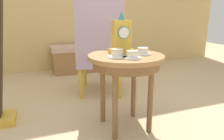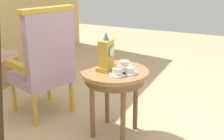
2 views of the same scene
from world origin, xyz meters
The scene contains 7 objects.
ground_plane centered at (0.00, 0.00, 0.00)m, with size 10.00×10.00×0.00m, color tan.
side_table centered at (0.07, 0.02, 0.54)m, with size 0.60×0.60×0.63m.
teacup_left centered at (-0.04, -0.05, 0.65)m, with size 0.15×0.15×0.06m.
teacup_right centered at (0.05, -0.13, 0.65)m, with size 0.14×0.14×0.06m.
teacup_center centered at (0.20, -0.02, 0.65)m, with size 0.13×0.13×0.06m.
mantel_clock centered at (0.06, 0.09, 0.76)m, with size 0.19×0.11×0.34m.
armchair centered at (0.10, 0.80, 0.59)m, with size 0.69×0.68×1.14m.
Camera 2 is at (-2.08, -0.97, 1.45)m, focal length 45.69 mm.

